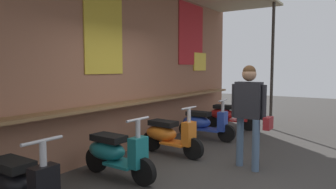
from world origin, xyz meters
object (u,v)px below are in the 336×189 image
scooter_red (228,115)px  scooter_black (18,185)px  scooter_blue (203,123)px  scooter_teal (114,153)px  shopper_with_handbag (249,106)px  scooter_orange (168,135)px

scooter_red → scooter_black: bearing=-93.9°
scooter_blue → scooter_red: size_ratio=1.00×
scooter_black → scooter_red: 6.09m
scooter_teal → scooter_red: size_ratio=1.00×
scooter_blue → scooter_red: 1.53m
scooter_black → scooter_red: same height
scooter_blue → shopper_with_handbag: 2.27m
scooter_blue → shopper_with_handbag: bearing=-45.8°
scooter_red → shopper_with_handbag: 3.47m
scooter_black → scooter_teal: same height
scooter_orange → scooter_red: same height
scooter_orange → scooter_teal: bearing=-86.3°
scooter_teal → scooter_blue: same height
scooter_teal → scooter_red: same height
scooter_red → scooter_teal: bearing=-93.9°
shopper_with_handbag → scooter_orange: bearing=91.7°
shopper_with_handbag → scooter_blue: bearing=47.5°
scooter_black → scooter_teal: bearing=90.3°
shopper_with_handbag → scooter_red: bearing=28.3°
scooter_blue → scooter_black: bearing=-92.7°
scooter_orange → scooter_red: bearing=93.7°
scooter_red → shopper_with_handbag: size_ratio=0.81×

